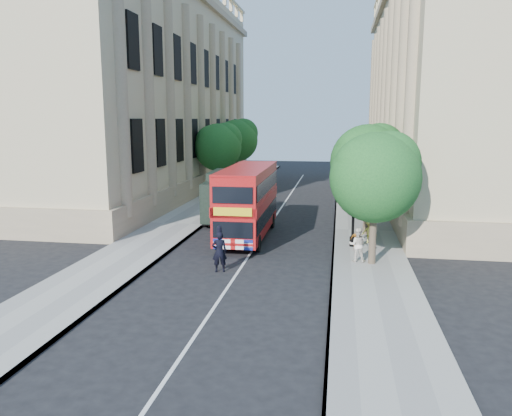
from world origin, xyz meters
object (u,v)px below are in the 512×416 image
at_px(police_constable, 219,252).
at_px(woman_pedestrian, 357,245).
at_px(lamp_post, 354,200).
at_px(box_van, 227,198).
at_px(double_decker_bus, 248,200).

bearing_deg(police_constable, woman_pedestrian, -178.47).
relative_size(lamp_post, box_van, 0.91).
relative_size(lamp_post, woman_pedestrian, 3.26).
xyz_separation_m(lamp_post, police_constable, (-5.80, -5.00, -1.61)).
bearing_deg(lamp_post, double_decker_bus, 165.72).
relative_size(double_decker_bus, woman_pedestrian, 5.34).
bearing_deg(box_van, woman_pedestrian, -48.84).
xyz_separation_m(double_decker_bus, woman_pedestrian, (5.87, -4.26, -1.24)).
bearing_deg(lamp_post, woman_pedestrian, -87.13).
distance_m(lamp_post, double_decker_bus, 5.93).
xyz_separation_m(lamp_post, double_decker_bus, (-5.73, 1.46, -0.36)).
height_order(double_decker_bus, box_van, double_decker_bus).
height_order(double_decker_bus, police_constable, double_decker_bus).
xyz_separation_m(lamp_post, woman_pedestrian, (0.14, -2.80, -1.60)).
height_order(lamp_post, double_decker_bus, lamp_post).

